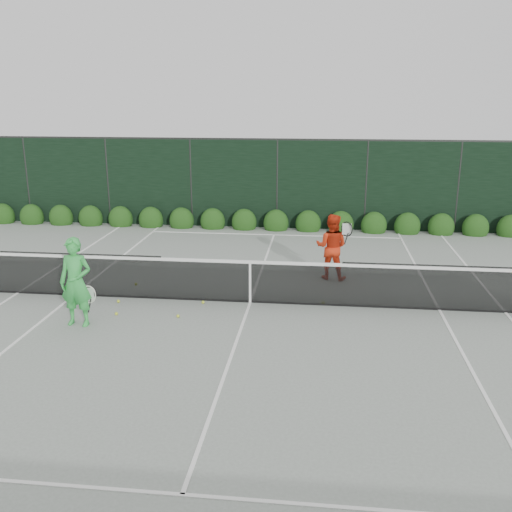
# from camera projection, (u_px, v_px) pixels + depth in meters

# --- Properties ---
(ground) EXTENTS (80.00, 80.00, 0.00)m
(ground) POSITION_uv_depth(u_px,v_px,m) (250.00, 302.00, 12.73)
(ground) COLOR gray
(ground) RESTS_ON ground
(tennis_net) EXTENTS (12.90, 0.10, 1.07)m
(tennis_net) POSITION_uv_depth(u_px,v_px,m) (249.00, 280.00, 12.59)
(tennis_net) COLOR #11341B
(tennis_net) RESTS_ON ground
(player_woman) EXTENTS (0.69, 0.47, 1.80)m
(player_woman) POSITION_uv_depth(u_px,v_px,m) (76.00, 282.00, 11.28)
(player_woman) COLOR green
(player_woman) RESTS_ON ground
(player_man) EXTENTS (0.95, 0.78, 1.65)m
(player_man) POSITION_uv_depth(u_px,v_px,m) (331.00, 247.00, 14.18)
(player_man) COLOR red
(player_man) RESTS_ON ground
(court_lines) EXTENTS (11.03, 23.83, 0.01)m
(court_lines) POSITION_uv_depth(u_px,v_px,m) (250.00, 302.00, 12.73)
(court_lines) COLOR white
(court_lines) RESTS_ON ground
(windscreen_fence) EXTENTS (32.00, 21.07, 3.06)m
(windscreen_fence) POSITION_uv_depth(u_px,v_px,m) (230.00, 275.00, 9.72)
(windscreen_fence) COLOR black
(windscreen_fence) RESTS_ON ground
(hedge_row) EXTENTS (31.66, 0.65, 0.94)m
(hedge_row) POSITION_uv_depth(u_px,v_px,m) (276.00, 223.00, 19.50)
(hedge_row) COLOR #13360E
(hedge_row) RESTS_ON ground
(tennis_balls) EXTENTS (4.61, 2.00, 0.07)m
(tennis_balls) POSITION_uv_depth(u_px,v_px,m) (179.00, 303.00, 12.62)
(tennis_balls) COLOR #C6D52F
(tennis_balls) RESTS_ON ground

